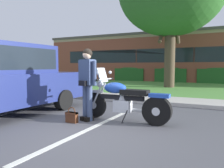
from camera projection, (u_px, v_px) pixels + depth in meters
ground_plane at (84, 127)px, 4.62m from camera, size 140.00×140.00×0.00m
curb_strip at (138, 101)px, 7.67m from camera, size 60.00×0.20×0.12m
concrete_walk at (145, 99)px, 8.43m from camera, size 60.00×1.50×0.08m
grass_lawn at (172, 87)px, 13.01m from camera, size 60.00×8.75×0.06m
stall_stripe_0 at (7, 114)px, 5.95m from camera, size 0.20×4.40×0.01m
stall_stripe_1 at (96, 126)px, 4.72m from camera, size 0.20×4.40×0.01m
motorcycle at (127, 101)px, 5.07m from camera, size 2.24×0.82×1.26m
rider_person at (87, 79)px, 5.14m from camera, size 0.56×0.36×1.70m
handbag at (72, 116)px, 5.01m from camera, size 0.28×0.13×0.36m
hedge_left at (130, 74)px, 18.75m from camera, size 2.57×0.90×1.24m
hedge_center_left at (171, 74)px, 17.24m from camera, size 2.42×0.90×1.24m
hedge_center_right at (220, 75)px, 15.72m from camera, size 3.01×0.90×1.24m
brick_building at (200, 58)px, 21.19m from camera, size 26.77×11.58×4.08m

